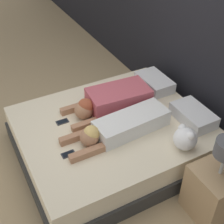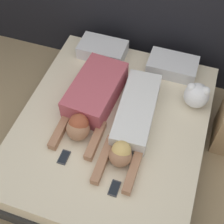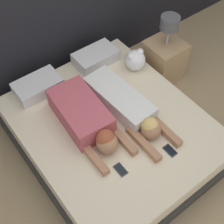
# 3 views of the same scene
# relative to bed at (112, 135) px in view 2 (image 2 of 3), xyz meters

# --- Properties ---
(ground_plane) EXTENTS (12.00, 12.00, 0.00)m
(ground_plane) POSITION_rel_bed_xyz_m (0.00, 0.00, -0.21)
(ground_plane) COLOR #9E8460
(bed) EXTENTS (1.72, 2.02, 0.43)m
(bed) POSITION_rel_bed_xyz_m (0.00, 0.00, 0.00)
(bed) COLOR #2D2D2D
(bed) RESTS_ON ground_plane
(pillow_head_left) EXTENTS (0.49, 0.30, 0.14)m
(pillow_head_left) POSITION_rel_bed_xyz_m (-0.37, 0.80, 0.29)
(pillow_head_left) COLOR silver
(pillow_head_left) RESTS_ON bed
(pillow_head_right) EXTENTS (0.49, 0.30, 0.14)m
(pillow_head_right) POSITION_rel_bed_xyz_m (0.37, 0.80, 0.29)
(pillow_head_right) COLOR silver
(pillow_head_right) RESTS_ON bed
(person_left) EXTENTS (0.43, 1.00, 0.24)m
(person_left) POSITION_rel_bed_xyz_m (-0.23, 0.11, 0.33)
(person_left) COLOR #B24C59
(person_left) RESTS_ON bed
(person_right) EXTENTS (0.36, 1.16, 0.22)m
(person_right) POSITION_rel_bed_xyz_m (0.19, 0.00, 0.31)
(person_right) COLOR silver
(person_right) RESTS_ON bed
(cell_phone_left) EXTENTS (0.07, 0.13, 0.01)m
(cell_phone_left) POSITION_rel_bed_xyz_m (-0.26, -0.47, 0.22)
(cell_phone_left) COLOR #2D2D33
(cell_phone_left) RESTS_ON bed
(cell_phone_right) EXTENTS (0.07, 0.13, 0.01)m
(cell_phone_right) POSITION_rel_bed_xyz_m (0.22, -0.60, 0.22)
(cell_phone_right) COLOR #2D2D33
(cell_phone_right) RESTS_ON bed
(plush_toy) EXTENTS (0.23, 0.23, 0.24)m
(plush_toy) POSITION_rel_bed_xyz_m (0.66, 0.45, 0.34)
(plush_toy) COLOR white
(plush_toy) RESTS_ON bed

